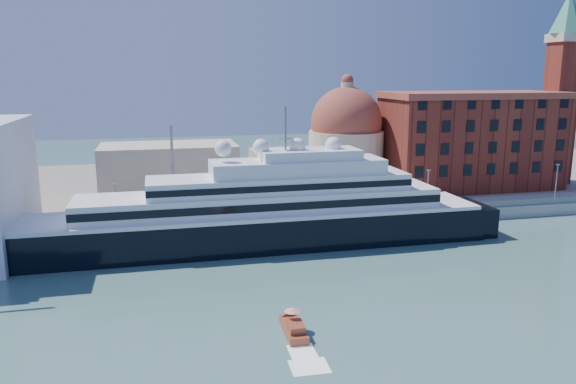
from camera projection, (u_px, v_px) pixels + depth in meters
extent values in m
plane|color=#38615C|center=(332.00, 291.00, 77.77)|extent=(400.00, 400.00, 0.00)
cube|color=gray|center=(279.00, 221.00, 109.85)|extent=(180.00, 10.00, 2.50)
cube|color=slate|center=(245.00, 183.00, 148.91)|extent=(260.00, 72.00, 2.00)
cube|color=slate|center=(284.00, 217.00, 105.19)|extent=(180.00, 0.10, 1.20)
cube|color=black|center=(250.00, 233.00, 97.41)|extent=(83.48, 12.84, 6.96)
cube|color=black|center=(466.00, 220.00, 106.98)|extent=(6.42, 11.77, 6.42)
cube|color=white|center=(249.00, 212.00, 96.63)|extent=(81.34, 13.06, 0.64)
cube|color=white|center=(261.00, 201.00, 96.72)|extent=(62.07, 10.70, 3.21)
cube|color=black|center=(268.00, 208.00, 91.63)|extent=(62.07, 0.15, 1.28)
cube|color=white|center=(280.00, 183.00, 96.83)|extent=(44.95, 9.63, 2.78)
cube|color=white|center=(298.00, 167.00, 97.01)|extent=(29.97, 8.56, 2.57)
cube|color=white|center=(310.00, 154.00, 97.06)|extent=(17.12, 7.49, 1.71)
cylinder|color=slate|center=(285.00, 129.00, 95.15)|extent=(0.32, 0.32, 7.49)
sphere|color=white|center=(223.00, 148.00, 93.33)|extent=(2.78, 2.78, 2.78)
sphere|color=white|center=(261.00, 147.00, 94.79)|extent=(2.78, 2.78, 2.78)
sphere|color=white|center=(298.00, 146.00, 96.26)|extent=(2.78, 2.78, 2.78)
sphere|color=white|center=(333.00, 145.00, 97.72)|extent=(2.78, 2.78, 2.78)
cube|color=white|center=(20.00, 263.00, 87.33)|extent=(14.06, 7.18, 1.79)
cube|color=white|center=(33.00, 254.00, 87.09)|extent=(4.96, 3.67, 1.34)
cube|color=brown|center=(294.00, 330.00, 64.94)|extent=(2.43, 6.69, 1.10)
cube|color=brown|center=(296.00, 327.00, 63.69)|extent=(1.86, 2.82, 0.88)
cylinder|color=slate|center=(293.00, 317.00, 65.18)|extent=(0.07, 0.07, 1.76)
cone|color=red|center=(293.00, 309.00, 64.98)|extent=(1.98, 1.98, 0.44)
cube|color=maroon|center=(471.00, 143.00, 136.41)|extent=(42.00, 18.00, 22.00)
cube|color=brown|center=(474.00, 95.00, 134.02)|extent=(43.00, 19.00, 1.50)
cube|color=maroon|center=(559.00, 114.00, 140.54)|extent=(6.00, 6.00, 35.00)
cube|color=beige|center=(566.00, 38.00, 136.70)|extent=(7.00, 7.00, 2.00)
cone|color=#408D71|center=(569.00, 12.00, 135.46)|extent=(8.40, 8.40, 10.00)
cylinder|color=beige|center=(346.00, 160.00, 136.10)|extent=(18.00, 18.00, 14.00)
sphere|color=brown|center=(346.00, 123.00, 134.23)|extent=(17.00, 17.00, 17.00)
cylinder|color=beige|center=(347.00, 89.00, 132.57)|extent=(3.00, 3.00, 3.00)
cube|color=beige|center=(292.00, 172.00, 131.41)|extent=(18.00, 14.00, 10.00)
cube|color=beige|center=(169.00, 171.00, 126.72)|extent=(30.00, 16.00, 12.00)
cylinder|color=slate|center=(117.00, 207.00, 99.06)|extent=(0.24, 0.24, 8.00)
cube|color=slate|center=(115.00, 184.00, 98.21)|extent=(0.80, 0.30, 0.25)
cylinder|color=slate|center=(282.00, 198.00, 105.91)|extent=(0.24, 0.24, 8.00)
cube|color=slate|center=(282.00, 177.00, 105.06)|extent=(0.80, 0.30, 0.25)
cylinder|color=slate|center=(427.00, 190.00, 112.76)|extent=(0.24, 0.24, 8.00)
cube|color=slate|center=(429.00, 170.00, 111.91)|extent=(0.80, 0.30, 0.25)
cylinder|color=slate|center=(556.00, 184.00, 119.60)|extent=(0.24, 0.24, 8.00)
cube|color=slate|center=(558.00, 165.00, 118.75)|extent=(0.80, 0.30, 0.25)
cylinder|color=slate|center=(173.00, 174.00, 102.21)|extent=(0.50, 0.50, 18.00)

